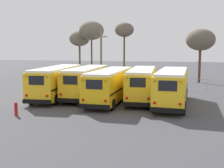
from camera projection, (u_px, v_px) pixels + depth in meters
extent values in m
plane|color=#424247|center=(112.00, 100.00, 27.43)|extent=(160.00, 160.00, 0.00)
cube|color=yellow|center=(57.00, 82.00, 28.57)|extent=(3.07, 10.13, 2.58)
cube|color=white|center=(57.00, 68.00, 28.40)|extent=(2.85, 9.72, 0.20)
cube|color=black|center=(37.00, 102.00, 23.78)|extent=(2.54, 0.35, 0.36)
cube|color=black|center=(36.00, 80.00, 23.57)|extent=(1.36, 0.11, 0.77)
sphere|color=red|center=(26.00, 95.00, 23.85)|extent=(0.22, 0.22, 0.22)
sphere|color=orange|center=(26.00, 76.00, 23.64)|extent=(0.18, 0.18, 0.18)
sphere|color=red|center=(47.00, 96.00, 23.56)|extent=(0.22, 0.22, 0.22)
sphere|color=orange|center=(46.00, 76.00, 23.34)|extent=(0.18, 0.18, 0.18)
cube|color=black|center=(46.00, 83.00, 28.80)|extent=(0.61, 9.79, 0.14)
cube|color=black|center=(69.00, 84.00, 28.40)|extent=(0.61, 9.79, 0.14)
cylinder|color=black|center=(59.00, 87.00, 32.53)|extent=(0.34, 1.05, 1.03)
cylinder|color=black|center=(79.00, 88.00, 32.16)|extent=(0.34, 1.05, 1.03)
cylinder|color=black|center=(31.00, 99.00, 25.28)|extent=(0.34, 1.05, 1.03)
cylinder|color=black|center=(56.00, 100.00, 24.91)|extent=(0.34, 1.05, 1.03)
cube|color=yellow|center=(87.00, 82.00, 28.82)|extent=(2.49, 9.69, 2.52)
cube|color=white|center=(87.00, 68.00, 28.65)|extent=(2.29, 9.30, 0.20)
cube|color=black|center=(70.00, 101.00, 24.24)|extent=(2.43, 0.23, 0.36)
cube|color=black|center=(70.00, 80.00, 24.03)|extent=(1.31, 0.04, 0.76)
sphere|color=red|center=(61.00, 94.00, 24.35)|extent=(0.22, 0.22, 0.22)
sphere|color=orange|center=(60.00, 76.00, 24.14)|extent=(0.18, 0.18, 0.18)
sphere|color=red|center=(80.00, 95.00, 23.98)|extent=(0.22, 0.22, 0.22)
sphere|color=orange|center=(80.00, 76.00, 23.77)|extent=(0.18, 0.18, 0.18)
cube|color=black|center=(76.00, 83.00, 29.10)|extent=(0.13, 9.47, 0.14)
cube|color=black|center=(98.00, 84.00, 28.60)|extent=(0.13, 9.47, 0.14)
cylinder|color=black|center=(87.00, 87.00, 32.62)|extent=(0.29, 1.06, 1.06)
cylinder|color=black|center=(105.00, 88.00, 32.16)|extent=(0.29, 1.06, 1.06)
cylinder|color=black|center=(64.00, 98.00, 25.77)|extent=(0.29, 1.06, 1.06)
cylinder|color=black|center=(87.00, 99.00, 25.31)|extent=(0.29, 1.06, 1.06)
cube|color=yellow|center=(111.00, 85.00, 26.63)|extent=(2.72, 10.20, 2.48)
cube|color=white|center=(111.00, 71.00, 26.45)|extent=(2.51, 9.79, 0.20)
cube|color=black|center=(94.00, 107.00, 21.85)|extent=(2.50, 0.27, 0.36)
cube|color=black|center=(94.00, 85.00, 21.65)|extent=(1.34, 0.07, 0.74)
sphere|color=red|center=(83.00, 100.00, 22.00)|extent=(0.22, 0.22, 0.22)
sphere|color=orange|center=(83.00, 80.00, 21.80)|extent=(0.18, 0.18, 0.18)
sphere|color=red|center=(105.00, 101.00, 21.55)|extent=(0.22, 0.22, 0.22)
sphere|color=orange|center=(105.00, 81.00, 21.35)|extent=(0.18, 0.18, 0.18)
cube|color=black|center=(98.00, 86.00, 26.95)|extent=(0.29, 9.93, 0.14)
cube|color=black|center=(123.00, 87.00, 26.35)|extent=(0.29, 9.93, 0.14)
cylinder|color=black|center=(109.00, 90.00, 30.67)|extent=(0.31, 0.98, 0.97)
cylinder|color=black|center=(130.00, 91.00, 30.11)|extent=(0.31, 0.98, 0.97)
cylinder|color=black|center=(86.00, 103.00, 23.42)|extent=(0.31, 0.98, 0.97)
cylinder|color=black|center=(113.00, 104.00, 22.86)|extent=(0.31, 0.98, 0.97)
cube|color=yellow|center=(142.00, 84.00, 27.11)|extent=(2.67, 9.29, 2.56)
cube|color=white|center=(142.00, 70.00, 26.94)|extent=(2.47, 8.91, 0.20)
cube|color=black|center=(137.00, 105.00, 22.73)|extent=(2.38, 0.29, 0.36)
cube|color=black|center=(138.00, 82.00, 22.52)|extent=(1.28, 0.08, 0.77)
sphere|color=red|center=(127.00, 98.00, 22.81)|extent=(0.22, 0.22, 0.22)
sphere|color=orange|center=(127.00, 78.00, 22.60)|extent=(0.18, 0.18, 0.18)
sphere|color=red|center=(148.00, 99.00, 22.49)|extent=(0.22, 0.22, 0.22)
sphere|color=orange|center=(149.00, 78.00, 22.28)|extent=(0.18, 0.18, 0.18)
cube|color=black|center=(130.00, 86.00, 27.35)|extent=(0.36, 9.02, 0.14)
cube|color=black|center=(154.00, 86.00, 26.92)|extent=(0.36, 9.02, 0.14)
cylinder|color=black|center=(134.00, 90.00, 30.68)|extent=(0.31, 0.94, 0.93)
cylinder|color=black|center=(154.00, 91.00, 30.28)|extent=(0.31, 0.94, 0.93)
cylinder|color=black|center=(126.00, 102.00, 24.24)|extent=(0.31, 0.94, 0.93)
cylinder|color=black|center=(152.00, 102.00, 23.84)|extent=(0.31, 0.94, 0.93)
cube|color=yellow|center=(172.00, 87.00, 24.90)|extent=(2.99, 9.78, 2.56)
cube|color=white|center=(173.00, 71.00, 24.72)|extent=(2.77, 9.38, 0.20)
cube|color=black|center=(167.00, 110.00, 20.40)|extent=(2.49, 0.34, 0.36)
cube|color=black|center=(168.00, 86.00, 20.19)|extent=(1.34, 0.11, 0.77)
sphere|color=red|center=(155.00, 103.00, 20.57)|extent=(0.22, 0.22, 0.22)
sphere|color=orange|center=(155.00, 81.00, 20.36)|extent=(0.18, 0.18, 0.18)
sphere|color=red|center=(180.00, 104.00, 20.07)|extent=(0.22, 0.22, 0.22)
sphere|color=orange|center=(181.00, 81.00, 19.86)|extent=(0.18, 0.18, 0.18)
cube|color=black|center=(158.00, 88.00, 25.26)|extent=(0.57, 9.45, 0.14)
cube|color=black|center=(186.00, 89.00, 24.58)|extent=(0.57, 9.45, 0.14)
cylinder|color=black|center=(163.00, 93.00, 28.71)|extent=(0.34, 1.07, 1.06)
cylinder|color=black|center=(186.00, 94.00, 28.09)|extent=(0.34, 1.07, 1.06)
cylinder|color=black|center=(154.00, 106.00, 21.99)|extent=(0.34, 1.07, 1.06)
cylinder|color=black|center=(184.00, 108.00, 21.37)|extent=(0.34, 1.07, 1.06)
cylinder|color=#75604C|center=(101.00, 57.00, 40.34)|extent=(0.29, 0.29, 7.58)
cube|color=#75604C|center=(101.00, 37.00, 39.97)|extent=(1.80, 0.14, 0.14)
cylinder|color=#473323|center=(92.00, 58.00, 46.64)|extent=(0.25, 0.25, 6.79)
ellipsoid|color=#6B6051|center=(91.00, 30.00, 46.06)|extent=(4.09, 4.09, 3.07)
cylinder|color=#473323|center=(200.00, 65.00, 40.97)|extent=(0.36, 0.36, 5.09)
ellipsoid|color=#5B5447|center=(201.00, 40.00, 40.50)|extent=(4.17, 4.17, 3.13)
cylinder|color=brown|center=(80.00, 61.00, 49.14)|extent=(0.33, 0.33, 5.72)
ellipsoid|color=#6B6051|center=(79.00, 39.00, 48.66)|extent=(3.52, 3.52, 2.64)
cylinder|color=#473323|center=(124.00, 59.00, 42.11)|extent=(0.24, 0.24, 6.97)
ellipsoid|color=#5B5447|center=(124.00, 30.00, 41.57)|extent=(2.82, 2.82, 2.12)
cylinder|color=#939399|center=(54.00, 81.00, 37.15)|extent=(0.06, 0.06, 1.40)
cylinder|color=#939399|center=(71.00, 82.00, 36.62)|extent=(0.06, 0.06, 1.40)
cylinder|color=#939399|center=(89.00, 82.00, 36.09)|extent=(0.06, 0.06, 1.40)
cylinder|color=#939399|center=(107.00, 83.00, 35.56)|extent=(0.06, 0.06, 1.40)
cylinder|color=#939399|center=(126.00, 83.00, 35.02)|extent=(0.06, 0.06, 1.40)
cylinder|color=#939399|center=(146.00, 84.00, 34.49)|extent=(0.06, 0.06, 1.40)
cylinder|color=#939399|center=(166.00, 84.00, 33.96)|extent=(0.06, 0.06, 1.40)
cylinder|color=#939399|center=(186.00, 85.00, 33.42)|extent=(0.06, 0.06, 1.40)
cylinder|color=#939399|center=(208.00, 85.00, 32.89)|extent=(0.06, 0.06, 1.40)
cylinder|color=#939399|center=(126.00, 78.00, 34.93)|extent=(19.47, 0.04, 0.04)
cylinder|color=#B21414|center=(16.00, 110.00, 21.09)|extent=(0.24, 0.24, 0.85)
sphere|color=#B21414|center=(16.00, 104.00, 21.02)|extent=(0.23, 0.23, 0.23)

